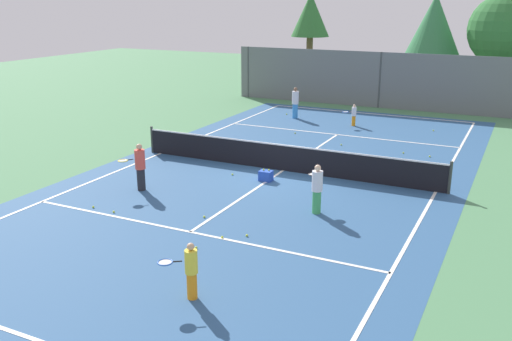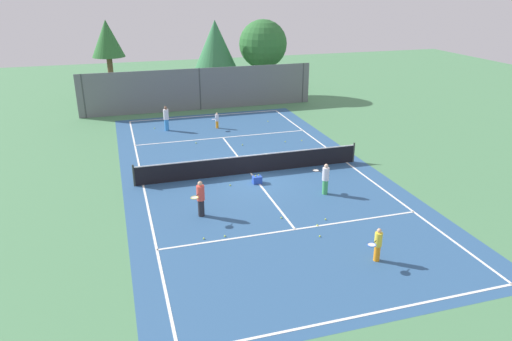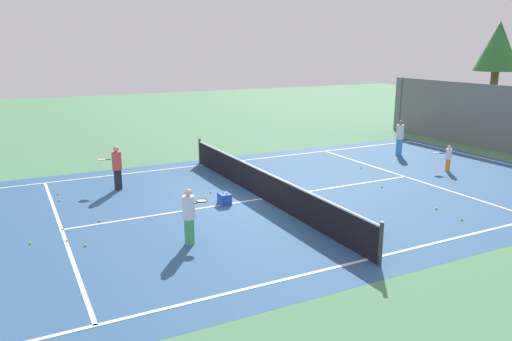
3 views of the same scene
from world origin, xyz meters
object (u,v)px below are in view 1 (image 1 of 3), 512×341
player_3 (317,188)px  tennis_ball_4 (204,217)px  tennis_ball_0 (286,160)px  tennis_ball_8 (93,207)px  tennis_ball_9 (295,133)px  tennis_ball_11 (232,174)px  player_2 (190,270)px  player_4 (140,166)px  tennis_ball_7 (430,156)px  player_1 (295,103)px  tennis_ball_5 (341,145)px  tennis_ball_13 (403,153)px  tennis_ball_1 (114,212)px  tennis_ball_2 (196,248)px  tennis_ball_10 (247,235)px  ball_crate (266,176)px  player_0 (353,115)px  tennis_ball_3 (222,237)px  tennis_ball_6 (433,130)px  tennis_ball_12 (287,114)px

player_3 → tennis_ball_4: size_ratio=22.72×
tennis_ball_0 → tennis_ball_8: size_ratio=1.00×
tennis_ball_9 → player_3: bearing=-64.3°
tennis_ball_4 → tennis_ball_11: size_ratio=1.00×
player_2 → player_4: player_4 is taller
player_3 → tennis_ball_7: size_ratio=22.72×
player_1 → tennis_ball_9: (1.37, -3.33, -0.81)m
tennis_ball_5 → tennis_ball_11: (-2.22, -5.86, 0.00)m
tennis_ball_13 → player_4: bearing=-129.1°
player_3 → tennis_ball_1: 6.10m
player_4 → tennis_ball_0: size_ratio=24.09×
tennis_ball_4 → tennis_ball_11: (-1.23, 4.01, 0.00)m
tennis_ball_2 → tennis_ball_10: (0.82, 1.26, 0.00)m
tennis_ball_5 → tennis_ball_11: same height
tennis_ball_0 → ball_crate: bearing=-82.6°
player_0 → tennis_ball_3: player_0 is taller
tennis_ball_1 → tennis_ball_13: 12.31m
tennis_ball_0 → tennis_ball_1: (-2.43, -7.42, 0.00)m
tennis_ball_1 → tennis_ball_13: (6.35, 10.55, 0.00)m
tennis_ball_10 → tennis_ball_11: bearing=122.4°
tennis_ball_1 → tennis_ball_9: 11.92m
tennis_ball_0 → tennis_ball_3: size_ratio=1.00×
tennis_ball_2 → tennis_ball_9: (-2.57, 12.96, 0.00)m
tennis_ball_7 → tennis_ball_11: (-6.01, -5.61, 0.00)m
tennis_ball_6 → tennis_ball_12: 7.94m
tennis_ball_1 → tennis_ball_12: 15.94m
tennis_ball_8 → tennis_ball_10: bearing=1.5°
tennis_ball_7 → tennis_ball_5: bearing=176.3°
tennis_ball_11 → player_3: bearing=-28.6°
tennis_ball_13 → tennis_ball_8: bearing=-124.3°
tennis_ball_6 → tennis_ball_7: (0.65, -4.85, 0.00)m
player_1 → tennis_ball_4: player_1 is taller
tennis_ball_0 → tennis_ball_12: 9.20m
player_0 → tennis_ball_8: bearing=-104.4°
tennis_ball_3 → tennis_ball_6: bearing=79.2°
tennis_ball_1 → tennis_ball_4: size_ratio=1.00×
tennis_ball_13 → tennis_ball_10: bearing=-100.8°
player_2 → tennis_ball_8: (-5.60, 3.29, -0.64)m
tennis_ball_3 → tennis_ball_4: same height
tennis_ball_2 → tennis_ball_7: same height
ball_crate → tennis_ball_1: 5.54m
tennis_ball_2 → tennis_ball_5: 11.79m
tennis_ball_9 → tennis_ball_4: bearing=-81.5°
player_2 → tennis_ball_5: player_2 is taller
player_0 → tennis_ball_2: (0.62, -15.82, -0.54)m
tennis_ball_0 → player_2: bearing=-77.6°
tennis_ball_13 → player_0: bearing=129.1°
tennis_ball_9 → tennis_ball_10: bearing=-73.9°
player_2 → tennis_ball_9: (-3.79, 15.13, -0.64)m
player_4 → tennis_ball_9: player_4 is taller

